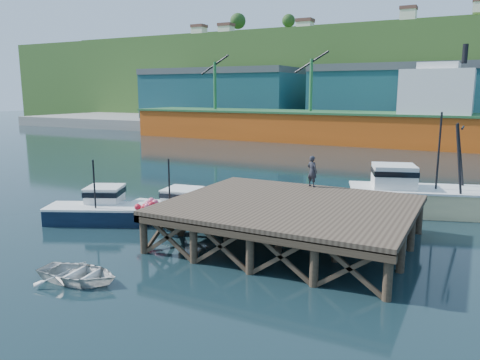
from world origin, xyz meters
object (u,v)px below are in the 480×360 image
Objects in this scene: trawler at (424,193)px; dinghy at (78,273)px; boat_navy at (101,209)px; boat_black at (177,208)px; dockworker at (312,171)px.

dinghy is at bearing -139.16° from trawler.
boat_black is at bearing 7.16° from boat_navy.
boat_navy is at bearing 48.28° from dockworker.
trawler is at bearing -117.82° from dockworker.
boat_black is 8.46m from dockworker.
boat_navy is at bearing 30.67° from dinghy.
dockworker is at bearing 2.46° from boat_navy.
trawler is 5.54× the size of dockworker.
boat_black is at bearing 45.67° from dockworker.
boat_navy is 3.55× the size of dockworker.
boat_black is 0.63× the size of trawler.
boat_black reaches higher than dinghy.
boat_black is 1.83× the size of dinghy.
boat_navy is 0.64× the size of trawler.
boat_black is 9.91m from dinghy.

